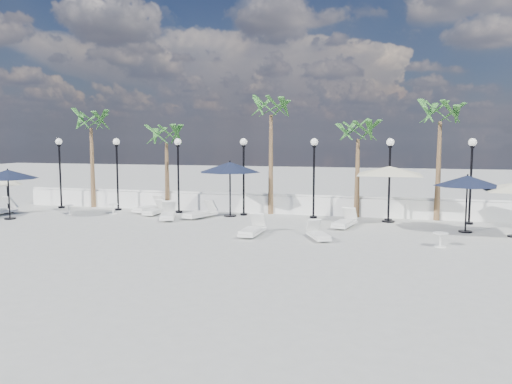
% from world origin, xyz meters
% --- Properties ---
extents(ground, '(100.00, 100.00, 0.00)m').
position_xyz_m(ground, '(0.00, 0.00, 0.00)').
color(ground, '#9FA09B').
rests_on(ground, ground).
extents(balustrade, '(26.00, 0.30, 1.01)m').
position_xyz_m(balustrade, '(0.00, 7.50, 0.47)').
color(balustrade, white).
rests_on(balustrade, ground).
extents(lamppost_0, '(0.36, 0.36, 3.84)m').
position_xyz_m(lamppost_0, '(-10.50, 6.50, 2.49)').
color(lamppost_0, black).
rests_on(lamppost_0, ground).
extents(lamppost_1, '(0.36, 0.36, 3.84)m').
position_xyz_m(lamppost_1, '(-7.00, 6.50, 2.49)').
color(lamppost_1, black).
rests_on(lamppost_1, ground).
extents(lamppost_2, '(0.36, 0.36, 3.84)m').
position_xyz_m(lamppost_2, '(-3.50, 6.50, 2.49)').
color(lamppost_2, black).
rests_on(lamppost_2, ground).
extents(lamppost_3, '(0.36, 0.36, 3.84)m').
position_xyz_m(lamppost_3, '(0.00, 6.50, 2.49)').
color(lamppost_3, black).
rests_on(lamppost_3, ground).
extents(lamppost_4, '(0.36, 0.36, 3.84)m').
position_xyz_m(lamppost_4, '(3.50, 6.50, 2.49)').
color(lamppost_4, black).
rests_on(lamppost_4, ground).
extents(lamppost_5, '(0.36, 0.36, 3.84)m').
position_xyz_m(lamppost_5, '(7.00, 6.50, 2.49)').
color(lamppost_5, black).
rests_on(lamppost_5, ground).
extents(lamppost_6, '(0.36, 0.36, 3.84)m').
position_xyz_m(lamppost_6, '(10.50, 6.50, 2.49)').
color(lamppost_6, black).
rests_on(lamppost_6, ground).
extents(palm_0, '(2.60, 2.60, 5.50)m').
position_xyz_m(palm_0, '(-9.00, 7.30, 4.53)').
color(palm_0, brown).
rests_on(palm_0, ground).
extents(palm_1, '(2.60, 2.60, 4.70)m').
position_xyz_m(palm_1, '(-4.50, 7.30, 3.75)').
color(palm_1, brown).
rests_on(palm_1, ground).
extents(palm_2, '(2.60, 2.60, 6.10)m').
position_xyz_m(palm_2, '(1.20, 7.30, 5.12)').
color(palm_2, brown).
rests_on(palm_2, ground).
extents(palm_3, '(2.60, 2.60, 4.90)m').
position_xyz_m(palm_3, '(5.50, 7.30, 3.95)').
color(palm_3, brown).
rests_on(palm_3, ground).
extents(palm_4, '(2.60, 2.60, 5.70)m').
position_xyz_m(palm_4, '(9.20, 7.30, 4.73)').
color(palm_4, brown).
rests_on(palm_4, ground).
extents(lounger_1, '(1.12, 2.11, 0.76)m').
position_xyz_m(lounger_1, '(-5.01, 6.22, 0.25)').
color(lounger_1, silver).
rests_on(lounger_1, ground).
extents(lounger_2, '(1.28, 2.06, 0.74)m').
position_xyz_m(lounger_2, '(-3.11, 4.28, 0.25)').
color(lounger_2, silver).
rests_on(lounger_2, ground).
extents(lounger_3, '(0.59, 1.74, 0.65)m').
position_xyz_m(lounger_3, '(-4.37, 5.52, 0.22)').
color(lounger_3, silver).
rests_on(lounger_3, ground).
extents(lounger_4, '(0.71, 1.95, 0.72)m').
position_xyz_m(lounger_4, '(1.78, 1.51, 0.24)').
color(lounger_4, silver).
rests_on(lounger_4, ground).
extents(lounger_5, '(1.29, 2.07, 0.74)m').
position_xyz_m(lounger_5, '(-1.77, 5.11, 0.25)').
color(lounger_5, silver).
rests_on(lounger_5, ground).
extents(lounger_6, '(1.17, 1.71, 0.62)m').
position_xyz_m(lounger_6, '(4.40, 1.39, 0.21)').
color(lounger_6, silver).
rests_on(lounger_6, ground).
extents(lounger_7, '(1.02, 2.00, 0.72)m').
position_xyz_m(lounger_7, '(5.17, 4.25, 0.24)').
color(lounger_7, silver).
rests_on(lounger_7, ground).
extents(side_table_0, '(0.49, 0.49, 0.47)m').
position_xyz_m(side_table_0, '(-8.66, 4.56, 0.29)').
color(side_table_0, silver).
rests_on(side_table_0, ground).
extents(side_table_1, '(0.52, 0.52, 0.51)m').
position_xyz_m(side_table_1, '(-6.59, 5.27, 0.31)').
color(side_table_1, silver).
rests_on(side_table_1, ground).
extents(side_table_2, '(0.53, 0.53, 0.51)m').
position_xyz_m(side_table_2, '(8.76, 1.15, 0.31)').
color(side_table_2, silver).
rests_on(side_table_2, ground).
extents(parasol_navy_left, '(2.74, 2.74, 2.42)m').
position_xyz_m(parasol_navy_left, '(-10.46, 2.52, 2.13)').
color(parasol_navy_left, black).
rests_on(parasol_navy_left, ground).
extents(parasol_navy_mid, '(3.07, 3.07, 2.75)m').
position_xyz_m(parasol_navy_mid, '(-0.56, 6.00, 2.42)').
color(parasol_navy_mid, black).
rests_on(parasol_navy_mid, ground).
extents(parasol_navy_right, '(2.67, 2.67, 2.39)m').
position_xyz_m(parasol_navy_right, '(10.05, 4.38, 2.10)').
color(parasol_navy_right, black).
rests_on(parasol_navy_right, ground).
extents(parasol_cream_sq_a, '(5.63, 5.63, 2.76)m').
position_xyz_m(parasol_cream_sq_a, '(7.00, 6.20, 2.56)').
color(parasol_cream_sq_a, black).
rests_on(parasol_cream_sq_a, ground).
extents(parasol_cream_small, '(1.55, 1.55, 1.90)m').
position_xyz_m(parasol_cream_small, '(-12.00, 4.20, 1.62)').
color(parasol_cream_small, black).
rests_on(parasol_cream_small, ground).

